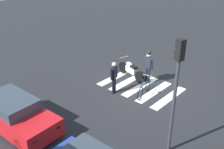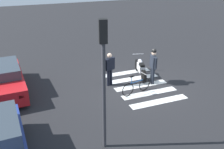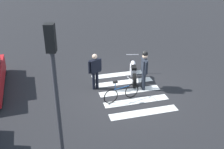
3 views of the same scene
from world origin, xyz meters
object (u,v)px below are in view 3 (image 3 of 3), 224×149
Objects in this scene: officer_on_foot at (144,67)px; officer_by_motorcycle at (95,69)px; police_motorcycle at (133,71)px; leaning_bicycle at (121,93)px; traffic_light_pole at (55,79)px.

officer_on_foot reaches higher than officer_by_motorcycle.
police_motorcycle reaches higher than leaning_bicycle.
police_motorcycle is 2.12m from officer_by_motorcycle.
traffic_light_pole reaches higher than police_motorcycle.
officer_on_foot reaches higher than police_motorcycle.
traffic_light_pole is (-3.12, 2.76, 2.56)m from leaning_bicycle.
police_motorcycle is at bearing -32.82° from leaning_bicycle.
police_motorcycle is at bearing 7.15° from officer_on_foot.
leaning_bicycle is at bearing -146.77° from officer_by_motorcycle.
leaning_bicycle is at bearing 147.18° from police_motorcycle.
officer_on_foot is at bearing -46.54° from traffic_light_pole.
leaning_bicycle is 0.38× the size of traffic_light_pole.
traffic_light_pole is (-4.89, 3.90, 2.47)m from police_motorcycle.
officer_by_motorcycle is at bearing 102.80° from police_motorcycle.
police_motorcycle is at bearing -38.57° from traffic_light_pole.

